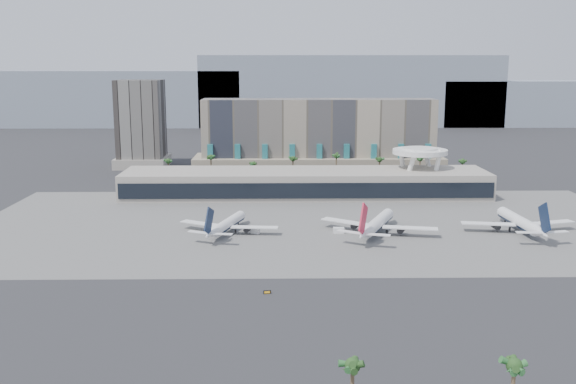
{
  "coord_description": "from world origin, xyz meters",
  "views": [
    {
      "loc": [
        -12.73,
        -186.57,
        60.55
      ],
      "look_at": [
        -9.2,
        40.0,
        15.63
      ],
      "focal_mm": 40.0,
      "sensor_mm": 36.0,
      "label": 1
    }
  ],
  "objects_px": {
    "airliner_right": "(520,222)",
    "taxiway_sign": "(267,292)",
    "service_vehicle_a": "(254,231)",
    "service_vehicle_b": "(339,230)",
    "airliner_centre": "(377,224)",
    "airliner_left": "(227,224)"
  },
  "relations": [
    {
      "from": "service_vehicle_a",
      "to": "service_vehicle_b",
      "type": "height_order",
      "value": "service_vehicle_b"
    },
    {
      "from": "service_vehicle_a",
      "to": "service_vehicle_b",
      "type": "bearing_deg",
      "value": 24.4
    },
    {
      "from": "airliner_left",
      "to": "airliner_centre",
      "type": "height_order",
      "value": "airliner_centre"
    },
    {
      "from": "service_vehicle_a",
      "to": "service_vehicle_b",
      "type": "xyz_separation_m",
      "value": [
        30.98,
        -0.01,
        0.04
      ]
    },
    {
      "from": "airliner_left",
      "to": "service_vehicle_a",
      "type": "relative_size",
      "value": 9.54
    },
    {
      "from": "airliner_centre",
      "to": "service_vehicle_b",
      "type": "distance_m",
      "value": 14.2
    },
    {
      "from": "airliner_left",
      "to": "service_vehicle_a",
      "type": "height_order",
      "value": "airliner_left"
    },
    {
      "from": "airliner_right",
      "to": "service_vehicle_a",
      "type": "height_order",
      "value": "airliner_right"
    },
    {
      "from": "airliner_centre",
      "to": "service_vehicle_b",
      "type": "relative_size",
      "value": 10.66
    },
    {
      "from": "taxiway_sign",
      "to": "airliner_right",
      "type": "bearing_deg",
      "value": 25.73
    },
    {
      "from": "service_vehicle_b",
      "to": "taxiway_sign",
      "type": "distance_m",
      "value": 68.12
    },
    {
      "from": "taxiway_sign",
      "to": "service_vehicle_a",
      "type": "bearing_deg",
      "value": 86.33
    },
    {
      "from": "airliner_right",
      "to": "taxiway_sign",
      "type": "xyz_separation_m",
      "value": [
        -92.14,
        -63.61,
        -3.39
      ]
    },
    {
      "from": "airliner_centre",
      "to": "service_vehicle_b",
      "type": "bearing_deg",
      "value": -162.91
    },
    {
      "from": "airliner_centre",
      "to": "service_vehicle_a",
      "type": "distance_m",
      "value": 44.92
    },
    {
      "from": "airliner_centre",
      "to": "service_vehicle_b",
      "type": "xyz_separation_m",
      "value": [
        -13.82,
        1.5,
        -2.91
      ]
    },
    {
      "from": "service_vehicle_a",
      "to": "airliner_right",
      "type": "bearing_deg",
      "value": 24.61
    },
    {
      "from": "airliner_right",
      "to": "airliner_left",
      "type": "bearing_deg",
      "value": 176.87
    },
    {
      "from": "airliner_centre",
      "to": "service_vehicle_b",
      "type": "height_order",
      "value": "airliner_centre"
    },
    {
      "from": "airliner_left",
      "to": "service_vehicle_b",
      "type": "relative_size",
      "value": 9.61
    },
    {
      "from": "airliner_left",
      "to": "service_vehicle_a",
      "type": "xyz_separation_m",
      "value": [
        9.97,
        -0.31,
        -2.45
      ]
    },
    {
      "from": "airliner_right",
      "to": "service_vehicle_a",
      "type": "distance_m",
      "value": 97.96
    }
  ]
}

